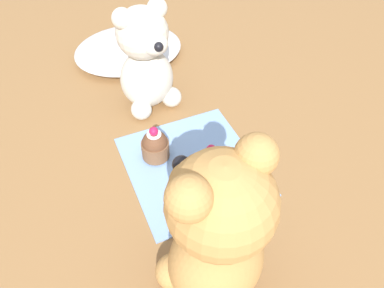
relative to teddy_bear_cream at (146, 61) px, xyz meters
name	(u,v)px	position (x,y,z in m)	size (l,w,h in m)	color
ground_plane	(192,166)	(0.01, -0.19, -0.10)	(4.00, 4.00, 0.00)	olive
knitted_placemat	(192,165)	(0.01, -0.19, -0.10)	(0.21, 0.23, 0.01)	#7A9ED1
tulle_cloth	(130,49)	(0.02, 0.18, -0.08)	(0.25, 0.21, 0.04)	silver
teddy_bear_cream	(146,61)	(0.00, 0.00, 0.00)	(0.12, 0.12, 0.21)	beige
teddy_bear_tan	(216,233)	(-0.05, -0.39, 0.02)	(0.15, 0.14, 0.25)	#B78447
cupcake_near_cream_bear	(155,145)	(-0.04, -0.15, -0.07)	(0.05, 0.05, 0.07)	brown
saucer_plate	(210,176)	(0.03, -0.23, -0.09)	(0.08, 0.08, 0.01)	silver
cupcake_near_tan_bear	(210,165)	(0.03, -0.23, -0.06)	(0.05, 0.05, 0.07)	brown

